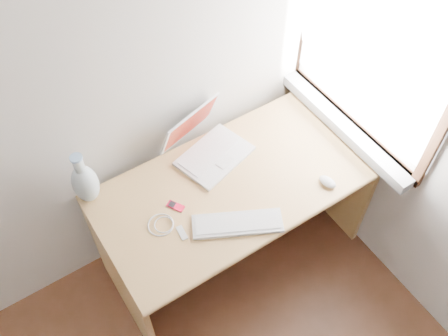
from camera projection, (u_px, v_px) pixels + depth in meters
window at (367, 50)px, 2.26m from camera, size 0.11×0.99×1.10m
desk at (226, 194)px, 2.68m from camera, size 1.40×0.70×0.74m
laptop at (209, 144)px, 2.55m from camera, size 0.42×0.39×0.25m
external_keyboard at (237, 223)px, 2.31m from camera, size 0.43×0.31×0.02m
mouse at (328, 182)px, 2.45m from camera, size 0.08×0.10×0.03m
ipod at (176, 206)px, 2.38m from camera, size 0.08×0.09×0.01m
cable_coil at (161, 225)px, 2.31m from camera, size 0.15×0.15×0.01m
remote at (182, 233)px, 2.29m from camera, size 0.04×0.08×0.01m
vase at (85, 182)px, 2.31m from camera, size 0.12×0.12×0.31m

